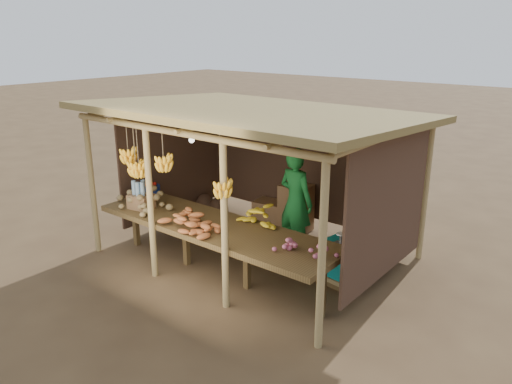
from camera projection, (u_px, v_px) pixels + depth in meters
The scene contains 13 objects.
ground at pixel (256, 254), 8.03m from camera, with size 60.00×60.00×0.00m, color brown.
stall_structure at pixel (254, 137), 7.46m from camera, with size 4.70×3.50×2.43m.
counter at pixel (214, 229), 7.10m from camera, with size 3.90×1.05×0.80m.
potato_heap at pixel (141, 196), 7.74m from camera, with size 1.00×0.60×0.37m, color olive, non-canonical shape.
sweet_potato_heap at pixel (190, 216), 6.92m from camera, with size 0.90×0.54×0.35m, color #B35F2E, non-canonical shape.
onion_heap at pixel (307, 241), 6.09m from camera, with size 0.72×0.43×0.35m, color #CB627B, non-canonical shape.
banana_pile at pixel (260, 212), 7.08m from camera, with size 0.59×0.36×0.35m, color yellow, non-canonical shape.
tomato_basin at pixel (149, 189), 8.45m from camera, with size 0.36×0.36×0.19m.
bottle_box at pixel (141, 198), 7.69m from camera, with size 0.40×0.34×0.45m.
vendor at pixel (296, 202), 7.83m from camera, with size 0.63×0.41×1.73m, color #19732D.
tarp_crate at pixel (345, 262), 7.00m from camera, with size 0.74×0.67×0.79m.
carton_stack at pixel (287, 209), 8.96m from camera, with size 1.16×0.49×0.85m.
burlap_sacks at pixel (212, 206), 9.56m from camera, with size 0.73×0.38×0.52m.
Camera 1 is at (4.58, -5.74, 3.41)m, focal length 35.00 mm.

